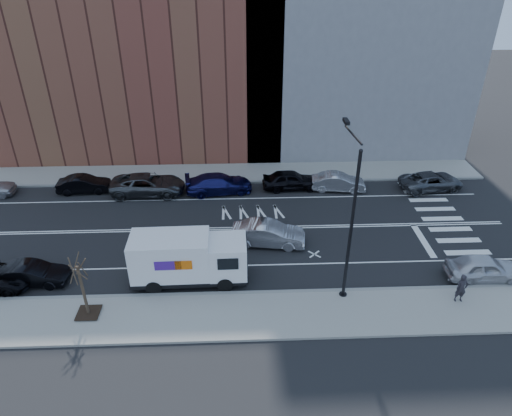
{
  "coord_description": "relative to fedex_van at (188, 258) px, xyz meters",
  "views": [
    {
      "loc": [
        1.28,
        -27.06,
        17.43
      ],
      "look_at": [
        2.37,
        0.39,
        1.4
      ],
      "focal_mm": 32.0,
      "sensor_mm": 36.0,
      "label": 1
    }
  ],
  "objects": [
    {
      "name": "street_tree",
      "position": [
        -5.17,
        -2.8,
        -0.17
      ],
      "size": [
        1.2,
        1.2,
        3.75
      ],
      "color": "black",
      "rests_on": "ground"
    },
    {
      "name": "near_parked_front",
      "position": [
        17.47,
        -0.5,
        -0.86
      ],
      "size": [
        4.51,
        1.92,
        1.52
      ],
      "primitive_type": "imported",
      "rotation": [
        0.0,
        0.0,
        1.54
      ],
      "color": "silver",
      "rests_on": "ground"
    },
    {
      "name": "far_parked_c",
      "position": [
        -4.22,
        11.03,
        -0.81
      ],
      "size": [
        5.82,
        2.69,
        1.62
      ],
      "primitive_type": "imported",
      "rotation": [
        0.0,
        0.0,
        1.57
      ],
      "color": "#43464A",
      "rests_on": "ground"
    },
    {
      "name": "sidewalk_far",
      "position": [
        1.83,
        14.4,
        -1.55
      ],
      "size": [
        44.0,
        3.6,
        0.15
      ],
      "primitive_type": "cube",
      "color": "gray",
      "rests_on": "ground"
    },
    {
      "name": "bldg_brick",
      "position": [
        -6.17,
        21.2,
        9.38
      ],
      "size": [
        26.0,
        10.0,
        22.0
      ],
      "primitive_type": "cube",
      "color": "brown",
      "rests_on": "ground"
    },
    {
      "name": "crosswalk",
      "position": [
        17.83,
        5.6,
        -1.62
      ],
      "size": [
        3.0,
        14.0,
        0.01
      ],
      "primitive_type": null,
      "color": "white",
      "rests_on": "ground"
    },
    {
      "name": "streetlight",
      "position": [
        8.83,
        -1.31,
        3.46
      ],
      "size": [
        0.44,
        4.02,
        9.34
      ],
      "color": "black",
      "rests_on": "ground"
    },
    {
      "name": "curb_far",
      "position": [
        1.83,
        12.6,
        -1.54
      ],
      "size": [
        44.0,
        0.25,
        0.17
      ],
      "primitive_type": "cube",
      "color": "gray",
      "rests_on": "ground"
    },
    {
      "name": "near_parked_rear_a",
      "position": [
        -9.15,
        0.11,
        -0.95
      ],
      "size": [
        4.15,
        1.59,
        1.35
      ],
      "primitive_type": "imported",
      "rotation": [
        0.0,
        0.0,
        1.53
      ],
      "color": "black",
      "rests_on": "ground"
    },
    {
      "name": "far_parked_f",
      "position": [
        11.04,
        11.07,
        -0.92
      ],
      "size": [
        4.42,
        1.94,
        1.41
      ],
      "primitive_type": "imported",
      "rotation": [
        0.0,
        0.0,
        1.46
      ],
      "color": "#AFB0B5",
      "rests_on": "ground"
    },
    {
      "name": "ground",
      "position": [
        1.83,
        5.6,
        -1.62
      ],
      "size": [
        120.0,
        120.0,
        0.0
      ],
      "primitive_type": "plane",
      "color": "black",
      "rests_on": "ground"
    },
    {
      "name": "far_parked_g",
      "position": [
        18.63,
        10.92,
        -0.92
      ],
      "size": [
        5.34,
        3.02,
        1.41
      ],
      "primitive_type": "imported",
      "rotation": [
        0.0,
        0.0,
        1.71
      ],
      "color": "#4D5055",
      "rests_on": "ground"
    },
    {
      "name": "road_markings",
      "position": [
        1.83,
        5.6,
        -1.62
      ],
      "size": [
        40.0,
        8.6,
        0.01
      ],
      "primitive_type": null,
      "color": "white",
      "rests_on": "ground"
    },
    {
      "name": "far_parked_d",
      "position": [
        1.42,
        11.08,
        -0.86
      ],
      "size": [
        5.51,
        2.81,
        1.53
      ],
      "primitive_type": "imported",
      "rotation": [
        0.0,
        0.0,
        1.7
      ],
      "color": "navy",
      "rests_on": "ground"
    },
    {
      "name": "curb_near",
      "position": [
        1.83,
        -1.4,
        -1.54
      ],
      "size": [
        44.0,
        0.25,
        0.17
      ],
      "primitive_type": "cube",
      "color": "gray",
      "rests_on": "ground"
    },
    {
      "name": "driving_sedan",
      "position": [
        4.9,
        3.6,
        -0.83
      ],
      "size": [
        5.02,
        2.32,
        1.59
      ],
      "primitive_type": "imported",
      "rotation": [
        0.0,
        0.0,
        1.44
      ],
      "color": "#B9B9BE",
      "rests_on": "ground"
    },
    {
      "name": "pedestrian",
      "position": [
        15.15,
        -2.54,
        -0.61
      ],
      "size": [
        0.64,
        0.43,
        1.73
      ],
      "primitive_type": "imported",
      "rotation": [
        0.0,
        0.0,
        0.03
      ],
      "color": "#242127",
      "rests_on": "sidewalk_near"
    },
    {
      "name": "far_parked_e",
      "position": [
        7.22,
        11.46,
        -0.85
      ],
      "size": [
        4.6,
        1.97,
        1.55
      ],
      "primitive_type": "imported",
      "rotation": [
        0.0,
        0.0,
        1.6
      ],
      "color": "black",
      "rests_on": "ground"
    },
    {
      "name": "sidewalk_near",
      "position": [
        1.83,
        -3.2,
        -1.55
      ],
      "size": [
        44.0,
        3.6,
        0.15
      ],
      "primitive_type": "cube",
      "color": "gray",
      "rests_on": "ground"
    },
    {
      "name": "far_parked_b",
      "position": [
        -9.37,
        11.54,
        -0.94
      ],
      "size": [
        4.24,
        1.7,
        1.37
      ],
      "primitive_type": "imported",
      "rotation": [
        0.0,
        0.0,
        1.63
      ],
      "color": "black",
      "rests_on": "ground"
    },
    {
      "name": "bldg_concrete",
      "position": [
        13.83,
        21.2,
        11.38
      ],
      "size": [
        20.0,
        10.0,
        26.0
      ],
      "primitive_type": "cube",
      "color": "slate",
      "rests_on": "ground"
    },
    {
      "name": "fedex_van",
      "position": [
        0.0,
        0.0,
        0.0
      ],
      "size": [
        6.82,
        2.52,
        3.09
      ],
      "rotation": [
        0.0,
        0.0,
        0.02
      ],
      "color": "black",
      "rests_on": "ground"
    }
  ]
}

